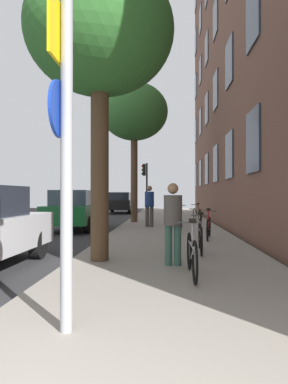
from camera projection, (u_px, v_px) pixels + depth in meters
name	position (u px, v px, depth m)	size (l,w,h in m)	color
ground_plane	(92.00, 226.00, 15.83)	(41.80, 41.80, 0.00)	#332D28
road_asphalt	(48.00, 226.00, 15.96)	(7.00, 38.00, 0.01)	#2D2D30
sidewalk	(168.00, 225.00, 15.62)	(4.20, 38.00, 0.12)	gray
building_facade	(228.00, 12.00, 15.03)	(0.56, 27.00, 18.85)	brown
sign_post	(64.00, 126.00, 3.37)	(0.16, 0.60, 3.57)	gray
traffic_light	(145.00, 179.00, 23.33)	(0.43, 0.24, 3.47)	black
tree_near	(100.00, 34.00, 7.02)	(3.04, 3.04, 5.97)	#4C3823
tree_far	(134.00, 113.00, 16.89)	(3.31, 3.31, 6.82)	brown
bicycle_0	(192.00, 254.00, 5.61)	(0.42, 1.69, 0.95)	black
bicycle_1	(200.00, 236.00, 7.98)	(0.42, 1.74, 0.93)	black
bicycle_2	(209.00, 227.00, 10.35)	(0.48, 1.71, 0.93)	black
bicycle_3	(178.00, 221.00, 12.79)	(0.42, 1.59, 0.90)	black
bicycle_4	(181.00, 216.00, 15.18)	(0.42, 1.65, 0.95)	black
bicycle_5	(197.00, 214.00, 17.51)	(0.46, 1.65, 0.92)	black
pedestrian_0	(173.00, 218.00, 6.49)	(0.43, 0.43, 1.55)	#33594C
pedestrian_1	(149.00, 203.00, 14.22)	(0.41, 0.41, 1.71)	#4C4742
car_1	(75.00, 210.00, 14.15)	(1.79, 4.16, 1.62)	#19662D
car_2	(120.00, 202.00, 26.89)	(1.96, 4.19, 1.62)	black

